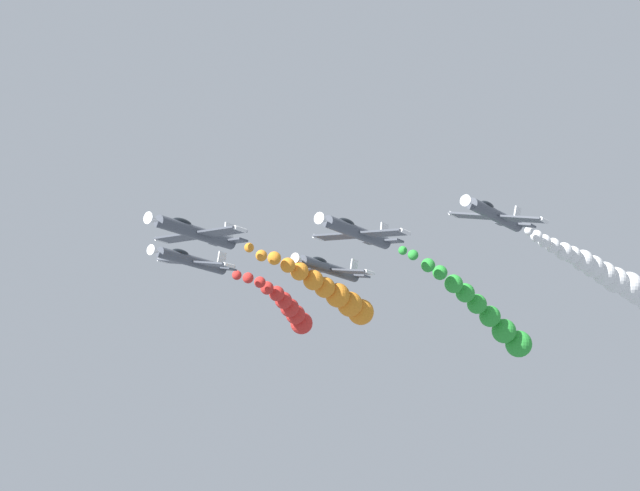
{
  "coord_description": "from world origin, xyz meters",
  "views": [
    {
      "loc": [
        -53.39,
        72.33,
        91.24
      ],
      "look_at": [
        0.0,
        0.0,
        114.77
      ],
      "focal_mm": 55.95,
      "sensor_mm": 36.0,
      "label": 1
    }
  ],
  "objects_px": {
    "airplane_left_inner": "(357,232)",
    "airplane_right_outer": "(495,215)",
    "airplane_left_outer": "(329,268)",
    "airplane_lead": "(195,232)",
    "airplane_right_inner": "(191,261)"
  },
  "relations": [
    {
      "from": "airplane_left_inner",
      "to": "airplane_right_outer",
      "type": "relative_size",
      "value": 1.0
    },
    {
      "from": "airplane_left_outer",
      "to": "airplane_right_outer",
      "type": "distance_m",
      "value": 18.65
    },
    {
      "from": "airplane_lead",
      "to": "airplane_left_outer",
      "type": "relative_size",
      "value": 1.0
    },
    {
      "from": "airplane_right_inner",
      "to": "airplane_right_outer",
      "type": "relative_size",
      "value": 1.0
    },
    {
      "from": "airplane_right_inner",
      "to": "airplane_right_outer",
      "type": "height_order",
      "value": "airplane_right_outer"
    },
    {
      "from": "airplane_left_inner",
      "to": "airplane_right_inner",
      "type": "relative_size",
      "value": 1.0
    },
    {
      "from": "airplane_right_outer",
      "to": "airplane_left_outer",
      "type": "bearing_deg",
      "value": 0.29
    },
    {
      "from": "airplane_left_inner",
      "to": "airplane_right_outer",
      "type": "xyz_separation_m",
      "value": [
        -8.5,
        -9.71,
        2.39
      ]
    },
    {
      "from": "airplane_lead",
      "to": "airplane_right_inner",
      "type": "bearing_deg",
      "value": -44.96
    },
    {
      "from": "airplane_right_inner",
      "to": "airplane_left_outer",
      "type": "distance_m",
      "value": 13.73
    },
    {
      "from": "airplane_left_outer",
      "to": "airplane_right_outer",
      "type": "height_order",
      "value": "airplane_right_outer"
    },
    {
      "from": "airplane_right_inner",
      "to": "airplane_right_outer",
      "type": "bearing_deg",
      "value": -161.91
    },
    {
      "from": "airplane_left_inner",
      "to": "airplane_right_inner",
      "type": "xyz_separation_m",
      "value": [
        20.12,
        -0.35,
        0.44
      ]
    },
    {
      "from": "airplane_lead",
      "to": "airplane_right_outer",
      "type": "height_order",
      "value": "airplane_right_outer"
    },
    {
      "from": "airplane_left_inner",
      "to": "airplane_right_inner",
      "type": "bearing_deg",
      "value": -1.01
    }
  ]
}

